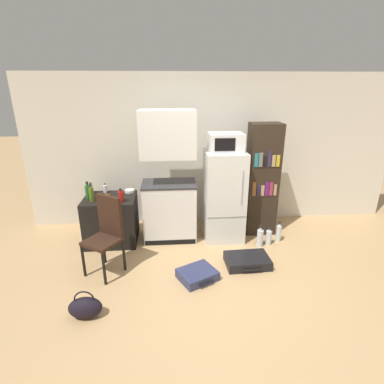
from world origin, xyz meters
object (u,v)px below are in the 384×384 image
Objects in this scene: bowl at (130,191)px; water_bottle_middle at (269,237)px; chair at (107,229)px; water_bottle_front at (260,238)px; kitchen_hutch at (169,183)px; side_table at (112,220)px; microwave at (226,142)px; handbag at (85,307)px; bottle_clear_short at (91,189)px; bottle_ketchup_red at (121,196)px; suitcase_small_flat at (247,261)px; water_bottle_back at (279,233)px; bottle_milk_white at (105,189)px; bottle_green_tall at (88,192)px; suitcase_large_flat at (197,275)px; bottle_olive_oil at (91,194)px; refrigerator at (224,196)px; bottle_amber_beer at (108,198)px; bookshelf at (262,180)px.

bowl reaches higher than water_bottle_middle.
water_bottle_front is at bearing 45.41° from chair.
side_table is at bearing -176.20° from kitchen_hutch.
water_bottle_middle is (0.68, -0.33, -1.44)m from microwave.
water_bottle_middle is (2.46, 1.38, -0.00)m from handbag.
bottle_clear_short is 0.65m from bottle_ketchup_red.
suitcase_small_flat is 0.92m from water_bottle_back.
water_bottle_middle is (0.48, 0.54, 0.06)m from suitcase_small_flat.
bottle_milk_white is at bearing 168.00° from water_bottle_middle.
water_bottle_front is at bearing -159.45° from water_bottle_back.
chair is at bearing -100.52° from bottle_ketchup_red.
chair reaches higher than bottle_milk_white.
handbag is at bearing -87.33° from bottle_milk_white.
kitchen_hutch is 1.04m from bottle_milk_white.
bowl is at bearing 22.74° from bottle_green_tall.
bowl is at bearing 166.18° from kitchen_hutch.
bottle_milk_white is (-1.02, 0.17, -0.13)m from kitchen_hutch.
handbag is (-1.27, -0.58, 0.06)m from suitcase_large_flat.
microwave is at bearing 4.39° from bottle_olive_oil.
refrigerator reaches higher than bottle_amber_beer.
bottle_olive_oil reaches higher than bottle_clear_short.
chair is at bearing -67.93° from bottle_clear_short.
bottle_clear_short is 2.63m from suitcase_small_flat.
bottle_amber_beer is 0.57× the size of bottle_olive_oil.
suitcase_large_flat is at bearing 19.04° from chair.
bottle_olive_oil is 1.94m from suitcase_large_flat.
bookshelf is 0.89m from water_bottle_back.
bottle_green_tall is (-2.73, -0.18, -0.06)m from bookshelf.
bookshelf is 12.01× the size of bottle_amber_beer.
bottle_green_tall is at bearing -176.16° from bookshelf.
refrigerator is at bearing 59.84° from chair.
bottle_ketchup_red is 0.33× the size of suitcase_small_flat.
bottle_amber_beer is (0.02, -0.17, 0.44)m from side_table.
bottle_olive_oil is at bearing 159.92° from suitcase_small_flat.
bottle_clear_short is 0.60m from bowl.
bottle_clear_short is 0.68× the size of bottle_green_tall.
kitchen_hutch reaches higher than suitcase_small_flat.
bowl is at bearing 55.76° from bottle_amber_beer.
bottle_clear_short is 0.23m from bottle_green_tall.
handbag is (-0.93, -1.75, -0.82)m from kitchen_hutch.
bottle_green_tall is at bearing -178.77° from refrigerator.
chair is 3.01× the size of water_bottle_front.
bottle_green_tall is 2.87m from water_bottle_middle.
water_bottle_back reaches higher than water_bottle_middle.
water_bottle_front is at bearing -35.25° from refrigerator.
bookshelf is 2.73m from bottle_green_tall.
bottle_ketchup_red is 0.44m from bottle_olive_oil.
bottle_olive_oil is 1.00× the size of bottle_green_tall.
bowl is at bearing 178.36° from bookshelf.
chair reaches higher than bottle_olive_oil.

